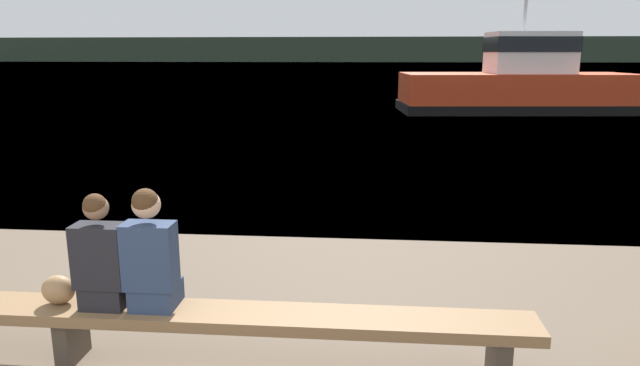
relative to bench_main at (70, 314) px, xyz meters
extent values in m
plane|color=#386084|center=(0.71, 123.28, -0.40)|extent=(240.00, 240.00, 0.00)
cube|color=#2D3D2D|center=(0.71, 158.19, 2.90)|extent=(600.00, 12.00, 6.59)
cube|color=brown|center=(0.00, 0.00, 0.04)|extent=(7.36, 0.43, 0.09)
cube|color=#42382D|center=(3.38, 0.00, -0.20)|extent=(0.12, 0.36, 0.38)
cube|color=#42382D|center=(0.00, 0.00, -0.20)|extent=(0.12, 0.36, 0.38)
cube|color=black|center=(0.31, 0.05, 0.17)|extent=(0.34, 0.35, 0.18)
cube|color=black|center=(0.31, -0.02, 0.51)|extent=(0.39, 0.22, 0.50)
sphere|color=#846047|center=(0.31, -0.02, 0.90)|extent=(0.19, 0.19, 0.19)
sphere|color=#472D19|center=(0.31, -0.03, 0.92)|extent=(0.18, 0.18, 0.18)
cube|color=navy|center=(0.71, 0.05, 0.17)|extent=(0.34, 0.35, 0.18)
cube|color=navy|center=(0.71, -0.02, 0.53)|extent=(0.39, 0.22, 0.52)
sphere|color=tan|center=(0.71, -0.02, 0.93)|extent=(0.22, 0.22, 0.22)
sphere|color=#472D19|center=(0.71, -0.04, 0.96)|extent=(0.20, 0.20, 0.20)
ellipsoid|color=#9E754C|center=(-0.09, 0.02, 0.20)|extent=(0.26, 0.18, 0.24)
cube|color=red|center=(8.49, 20.82, 0.40)|extent=(9.71, 4.29, 1.60)
cube|color=black|center=(8.49, 20.82, -0.20)|extent=(9.91, 4.45, 0.38)
cube|color=silver|center=(8.96, 20.86, 2.04)|extent=(3.48, 2.36, 1.68)
cube|color=black|center=(8.96, 20.86, 2.38)|extent=(3.55, 2.44, 0.60)
cylinder|color=#B2B2B7|center=(8.63, 20.83, 3.90)|extent=(0.14, 0.14, 2.04)
camera|label=1|loc=(2.36, -4.02, 2.05)|focal=32.00mm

